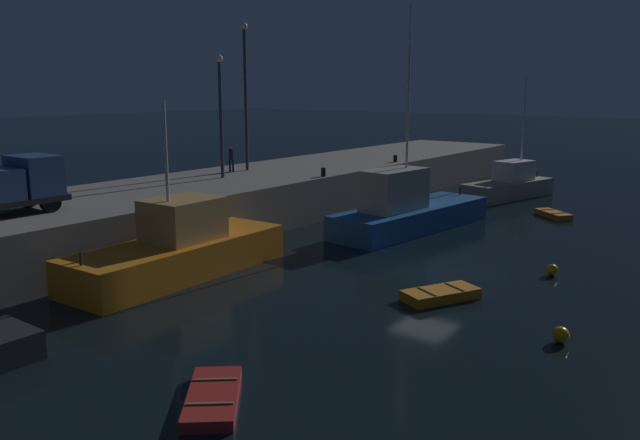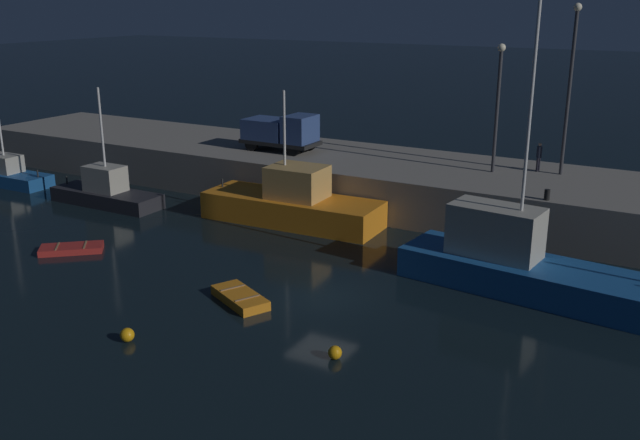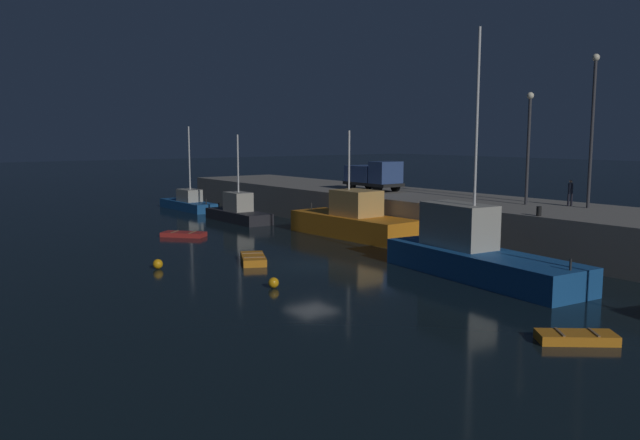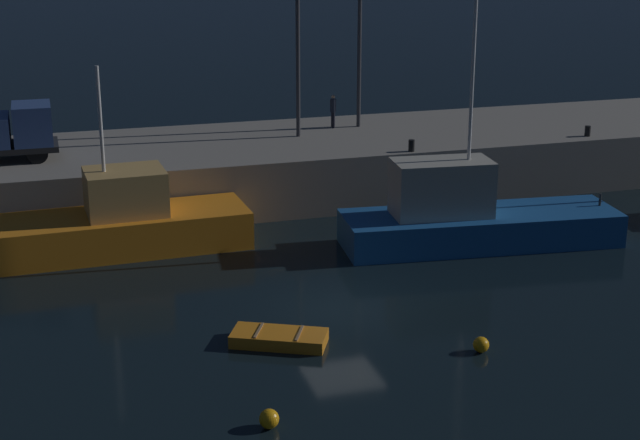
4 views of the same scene
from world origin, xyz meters
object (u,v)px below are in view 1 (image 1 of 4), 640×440
object	(u,v)px
dockworker	(231,157)
fishing_trawler_red	(179,250)
fishing_boat_orange	(509,185)
bollard_west	(395,159)
bollard_central	(323,172)
fishing_boat_blue	(407,210)
dinghy_red_small	(213,397)
mooring_buoy_near	(561,335)
rowboat_white_mid	(553,214)
utility_truck	(2,186)
dinghy_orange_near	(441,294)
lamp_post_east	(245,87)
lamp_post_west	(220,106)
mooring_buoy_mid	(552,270)

from	to	relation	value
dockworker	fishing_trawler_red	bearing A→B (deg)	-144.24
fishing_boat_orange	bollard_west	distance (m)	8.56
bollard_central	fishing_boat_blue	bearing A→B (deg)	-86.86
dinghy_red_small	mooring_buoy_near	world-z (taller)	mooring_buoy_near
rowboat_white_mid	mooring_buoy_near	xyz separation A→B (m)	(-20.16, -6.62, 0.09)
utility_truck	bollard_central	bearing A→B (deg)	-11.24
rowboat_white_mid	dockworker	xyz separation A→B (m)	(-10.98, 16.98, 3.39)
utility_truck	dinghy_red_small	bearing A→B (deg)	-100.03
bollard_west	fishing_boat_orange	bearing A→B (deg)	-52.88
mooring_buoy_near	fishing_trawler_red	bearing A→B (deg)	98.32
fishing_trawler_red	bollard_west	distance (m)	22.80
fishing_trawler_red	utility_truck	distance (m)	7.79
fishing_boat_blue	fishing_boat_orange	world-z (taller)	fishing_boat_blue
fishing_boat_blue	dinghy_red_small	xyz separation A→B (m)	(-20.69, -6.17, -1.00)
fishing_boat_orange	bollard_west	xyz separation A→B (m)	(-5.03, 6.65, 1.92)
rowboat_white_mid	dinghy_orange_near	bearing A→B (deg)	-174.87
fishing_trawler_red	dockworker	distance (m)	14.29
dinghy_red_small	bollard_central	size ratio (longest dim) A/B	5.87
mooring_buoy_near	bollard_west	xyz separation A→B (m)	(20.31, 18.14, 2.60)
lamp_post_east	bollard_central	world-z (taller)	lamp_post_east
dockworker	lamp_post_east	bearing A→B (deg)	-5.85
fishing_trawler_red	bollard_central	world-z (taller)	fishing_trawler_red
fishing_trawler_red	bollard_central	distance (m)	13.57
utility_truck	bollard_central	world-z (taller)	utility_truck
fishing_trawler_red	lamp_post_east	world-z (taller)	lamp_post_east
dinghy_orange_near	dinghy_red_small	xyz separation A→B (m)	(-10.92, 0.88, -0.04)
bollard_west	fishing_boat_blue	bearing A→B (deg)	-145.61
dockworker	bollard_west	bearing A→B (deg)	-26.08
fishing_trawler_red	lamp_post_west	bearing A→B (deg)	36.31
rowboat_white_mid	mooring_buoy_near	size ratio (longest dim) A/B	5.10
dinghy_red_small	bollard_central	xyz separation A→B (m)	(20.38, 11.82, 2.72)
dockworker	mooring_buoy_mid	bearing A→B (deg)	-95.10
dockworker	bollard_west	distance (m)	12.42
dinghy_red_small	lamp_post_west	distance (m)	24.05
mooring_buoy_near	utility_truck	bearing A→B (deg)	107.48
mooring_buoy_near	bollard_west	world-z (taller)	bollard_west
fishing_boat_blue	fishing_trawler_red	bearing A→B (deg)	166.02
mooring_buoy_mid	dockworker	xyz separation A→B (m)	(1.88, 21.00, 3.31)
rowboat_white_mid	lamp_post_east	world-z (taller)	lamp_post_east
fishing_boat_blue	dockworker	bearing A→B (deg)	100.44
fishing_trawler_red	bollard_west	world-z (taller)	fishing_trawler_red
fishing_boat_orange	rowboat_white_mid	size ratio (longest dim) A/B	3.24
fishing_trawler_red	bollard_central	size ratio (longest dim) A/B	19.41
fishing_boat_orange	utility_truck	world-z (taller)	fishing_boat_orange
lamp_post_west	dockworker	xyz separation A→B (m)	(2.20, 1.45, -3.28)
rowboat_white_mid	lamp_post_east	distance (m)	20.92
lamp_post_west	bollard_west	distance (m)	14.48
fishing_trawler_red	rowboat_white_mid	xyz separation A→B (m)	(22.41, -8.75, -0.93)
dinghy_orange_near	lamp_post_east	world-z (taller)	lamp_post_east
dinghy_orange_near	bollard_central	distance (m)	16.07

